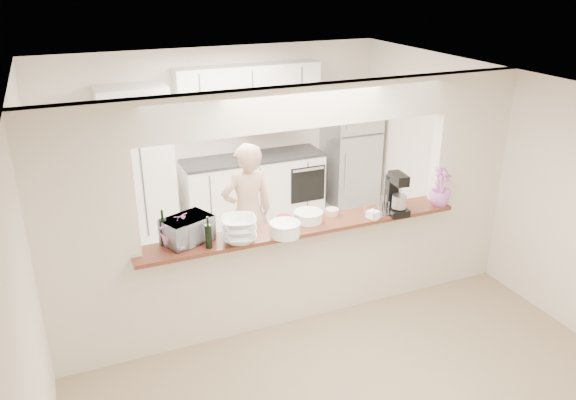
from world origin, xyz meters
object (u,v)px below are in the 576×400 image
toaster_oven (187,230)px  person (248,214)px  stand_mixer (396,195)px  refrigerator (350,151)px

toaster_oven → person: (0.91, 0.91, -0.37)m
stand_mixer → person: size_ratio=0.26×
stand_mixer → toaster_oven: bearing=175.2°
refrigerator → stand_mixer: 3.00m
toaster_oven → person: person is taller
toaster_oven → refrigerator: bearing=15.7°
toaster_oven → stand_mixer: stand_mixer is taller
stand_mixer → refrigerator: bearing=70.0°
stand_mixer → person: 1.74m
refrigerator → stand_mixer: bearing=-110.0°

